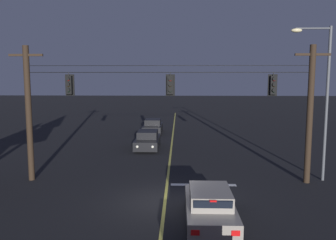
% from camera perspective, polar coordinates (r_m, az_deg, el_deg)
% --- Properties ---
extents(ground_plane, '(180.00, 180.00, 0.00)m').
position_cam_1_polar(ground_plane, '(16.04, -0.50, -13.28)').
color(ground_plane, black).
extents(lane_centre_stripe, '(0.14, 60.00, 0.01)m').
position_cam_1_polar(lane_centre_stripe, '(24.81, 0.38, -5.92)').
color(lane_centre_stripe, '#D1C64C').
rests_on(lane_centre_stripe, ground).
extents(stop_bar_paint, '(3.40, 0.36, 0.01)m').
position_cam_1_polar(stop_bar_paint, '(18.48, 5.83, -10.53)').
color(stop_bar_paint, silver).
rests_on(stop_bar_paint, ground).
extents(signal_span_assembly, '(16.63, 0.32, 7.22)m').
position_cam_1_polar(signal_span_assembly, '(18.27, -0.10, 1.34)').
color(signal_span_assembly, '#2D2116').
rests_on(signal_span_assembly, ground).
extents(traffic_light_leftmost, '(0.48, 0.41, 1.22)m').
position_cam_1_polar(traffic_light_leftmost, '(19.07, -15.95, 5.55)').
color(traffic_light_leftmost, black).
extents(traffic_light_left_inner, '(0.48, 0.41, 1.22)m').
position_cam_1_polar(traffic_light_left_inner, '(18.16, 0.37, 5.76)').
color(traffic_light_left_inner, black).
extents(traffic_light_centre, '(0.48, 0.41, 1.22)m').
position_cam_1_polar(traffic_light_centre, '(18.79, 16.90, 5.50)').
color(traffic_light_centre, black).
extents(car_waiting_near_lane, '(1.80, 4.33, 1.39)m').
position_cam_1_polar(car_waiting_near_lane, '(13.74, 6.87, -14.00)').
color(car_waiting_near_lane, gray).
rests_on(car_waiting_near_lane, ground).
extents(car_oncoming_lead, '(1.80, 4.42, 1.39)m').
position_cam_1_polar(car_oncoming_lead, '(27.37, -3.36, -3.33)').
color(car_oncoming_lead, black).
rests_on(car_oncoming_lead, ground).
extents(car_oncoming_trailing, '(1.80, 4.42, 1.39)m').
position_cam_1_polar(car_oncoming_trailing, '(34.79, -2.50, -1.09)').
color(car_oncoming_trailing, black).
rests_on(car_oncoming_trailing, ground).
extents(street_lamp_corner, '(2.11, 0.30, 8.20)m').
position_cam_1_polar(street_lamp_corner, '(20.09, 23.90, 4.56)').
color(street_lamp_corner, '#4C4F54').
rests_on(street_lamp_corner, ground).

